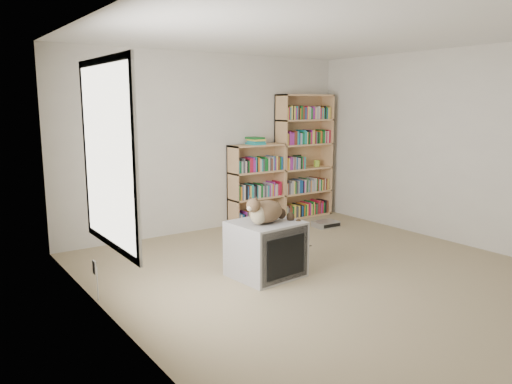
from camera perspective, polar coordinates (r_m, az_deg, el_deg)
floor at (r=5.42m, az=8.32°, el=-9.45°), size 4.50×5.00×0.01m
wall_back at (r=7.16m, az=-5.29°, el=5.62°), size 4.50×0.02×2.50m
wall_left at (r=3.95m, az=-15.72°, el=1.64°), size 0.02×5.00×2.50m
wall_right at (r=6.88m, az=22.44°, el=4.72°), size 0.02×5.00×2.50m
ceiling at (r=5.16m, az=9.06°, el=17.72°), size 4.50×5.00×0.02m
window at (r=4.13m, az=-16.58°, el=4.04°), size 0.02×1.22×1.52m
crt_tv at (r=5.29m, az=1.07°, el=-6.52°), size 0.73×0.67×0.59m
cat at (r=5.16m, az=1.78°, el=-2.57°), size 0.69×0.45×0.51m
bookcase_tall at (r=8.00m, az=5.43°, el=3.70°), size 0.97×0.30×1.94m
bookcase_short at (r=7.50m, az=0.01°, el=0.46°), size 0.88×0.30×1.20m
book_stack at (r=7.37m, az=-0.03°, el=5.87°), size 0.20×0.26×0.11m
green_mug at (r=8.17m, az=6.91°, el=3.28°), size 0.10×0.10×0.11m
framed_print at (r=8.04m, az=4.78°, el=3.55°), size 0.15×0.05×0.20m
dvd_player at (r=7.47m, az=7.97°, el=-3.64°), size 0.38×0.28×0.08m
wall_outlet at (r=4.86m, az=-17.98°, el=-8.22°), size 0.01×0.08×0.13m
floor_cables at (r=6.48m, az=1.11°, el=-6.04°), size 1.20×0.70×0.01m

